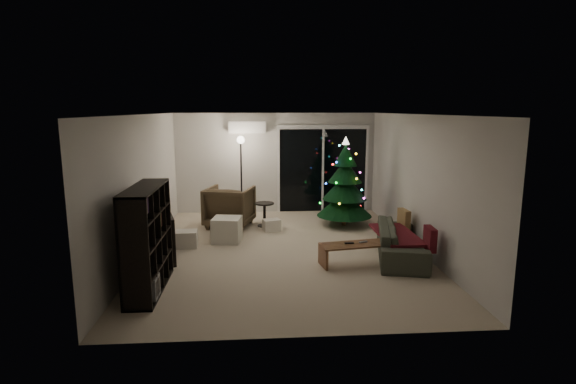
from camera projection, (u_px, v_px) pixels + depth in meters
name	position (u px, v px, depth m)	size (l,w,h in m)	color
room	(300.00, 183.00, 9.68)	(6.50, 7.51, 2.60)	beige
bookshelf	(134.00, 239.00, 6.40)	(0.39, 1.53, 1.53)	black
media_cabinet	(157.00, 235.00, 7.92)	(0.49, 1.30, 0.81)	black
stereo	(156.00, 208.00, 7.83)	(0.41, 0.49, 0.17)	black
armchair	(230.00, 207.00, 10.01)	(0.96, 0.99, 0.90)	brown
ottoman	(227.00, 230.00, 8.89)	(0.54, 0.54, 0.48)	white
cardboard_box_a	(186.00, 239.00, 8.54)	(0.44, 0.34, 0.32)	white
cardboard_box_b	(272.00, 225.00, 9.70)	(0.36, 0.27, 0.25)	white
side_table	(265.00, 214.00, 10.05)	(0.43, 0.43, 0.53)	black
floor_lamp	(241.00, 179.00, 10.67)	(0.31, 0.31, 1.92)	black
sofa	(401.00, 241.00, 7.93)	(1.99, 0.78, 0.58)	#242820
sofa_throw	(396.00, 234.00, 7.90)	(0.62, 1.43, 0.05)	#5A131D
cushion_a	(404.00, 219.00, 8.54)	(0.11, 0.38, 0.38)	#A87A50
cushion_b	(430.00, 239.00, 7.27)	(0.11, 0.38, 0.38)	#5A131D
coffee_table	(358.00, 255.00, 7.51)	(1.23, 0.43, 0.39)	brown
remote_a	(349.00, 243.00, 7.46)	(0.15, 0.05, 0.02)	black
remote_b	(363.00, 242.00, 7.53)	(0.14, 0.04, 0.02)	slate
christmas_tree	(345.00, 182.00, 9.99)	(1.24, 1.24, 2.00)	#0A3514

